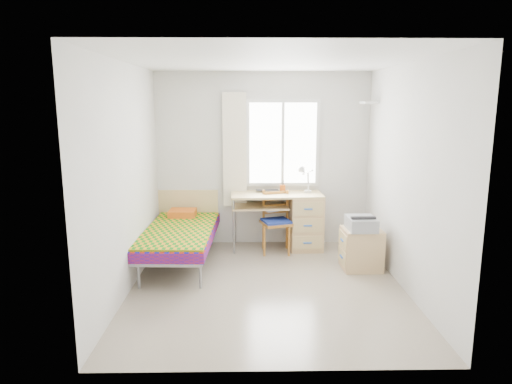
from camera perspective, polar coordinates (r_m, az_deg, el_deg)
The scene contains 17 objects.
floor at distance 5.55m, azimuth 1.39°, elevation -11.69°, with size 3.50×3.50×0.00m, color #BCAD93.
ceiling at distance 5.13m, azimuth 1.53°, elevation 16.13°, with size 3.50×3.50×0.00m, color white.
wall_back at distance 6.92m, azimuth 0.84°, elevation 4.06°, with size 3.20×3.20×0.00m, color silver.
wall_left at distance 5.36m, azimuth -15.90°, elevation 1.56°, with size 3.50×3.50×0.00m, color silver.
wall_right at distance 5.49m, azimuth 18.39°, elevation 1.64°, with size 3.50×3.50×0.00m, color silver.
window at distance 6.88m, azimuth 3.36°, elevation 6.10°, with size 1.10×0.04×1.30m.
curtain at distance 6.83m, azimuth -2.68°, elevation 5.22°, with size 0.35×0.05×1.70m, color white.
floating_shelf at distance 6.73m, azimuth 13.98°, elevation 10.80°, with size 0.20×0.32×0.03m, color white.
bed at distance 6.32m, azimuth -9.44°, elevation -5.05°, with size 0.97×1.97×0.84m.
desk at distance 6.85m, azimuth 5.57°, elevation -3.31°, with size 1.36×0.67×0.83m.
chair at distance 6.64m, azimuth 2.56°, elevation -3.22°, with size 0.48×0.48×0.90m.
cabinet at distance 6.16m, azimuth 13.00°, elevation -6.94°, with size 0.51×0.46×0.54m.
printer at distance 6.02m, azimuth 13.02°, elevation -3.81°, with size 0.36×0.42×0.18m.
laptop at distance 6.80m, azimuth 1.45°, elevation 0.07°, with size 0.34×0.22×0.03m, color black.
pen_cup at distance 6.85m, azimuth 3.34°, elevation 0.45°, with size 0.08×0.08×0.10m, color orange.
task_lamp at distance 6.67m, azimuth 6.15°, elevation 1.94°, with size 0.23×0.32×0.41m.
book at distance 6.75m, azimuth 0.98°, elevation -2.25°, with size 0.20×0.27×0.02m, color gray.
Camera 1 is at (-0.22, -5.11, 2.15)m, focal length 32.00 mm.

